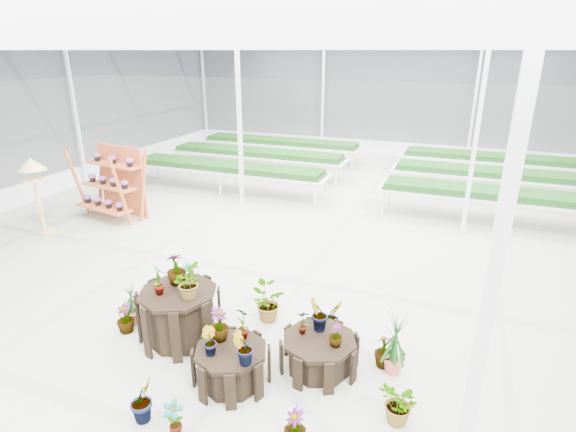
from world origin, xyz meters
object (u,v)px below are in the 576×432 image
(plinth_tall, at_px, (180,315))
(plinth_low, at_px, (319,353))
(plinth_mid, at_px, (232,366))
(bird_table, at_px, (38,197))
(shelf_rack, at_px, (110,184))

(plinth_tall, distance_m, plinth_low, 2.21)
(plinth_tall, relative_size, plinth_mid, 1.21)
(plinth_low, distance_m, bird_table, 8.07)
(shelf_rack, xyz_separation_m, bird_table, (-0.81, -1.51, 0.01))
(plinth_mid, distance_m, bird_table, 7.38)
(plinth_mid, relative_size, plinth_low, 0.94)
(plinth_mid, bearing_deg, plinth_low, 34.99)
(shelf_rack, bearing_deg, plinth_tall, -30.17)
(plinth_low, relative_size, bird_table, 0.57)
(shelf_rack, bearing_deg, plinth_low, -19.31)
(plinth_tall, bearing_deg, plinth_low, 2.60)
(bird_table, bearing_deg, shelf_rack, 43.46)
(plinth_low, distance_m, shelf_rack, 7.91)
(shelf_rack, relative_size, bird_table, 0.99)
(shelf_rack, bearing_deg, plinth_mid, -27.80)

